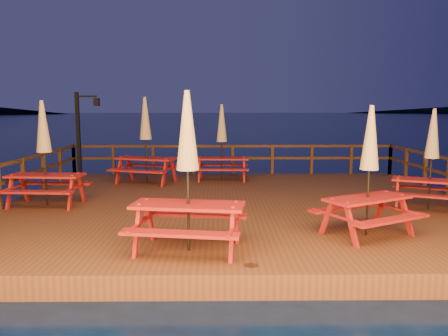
# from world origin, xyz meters

# --- Properties ---
(ground) EXTENTS (500.00, 500.00, 0.00)m
(ground) POSITION_xyz_m (0.00, 0.00, 0.00)
(ground) COLOR black
(ground) RESTS_ON ground
(deck) EXTENTS (12.00, 10.00, 0.40)m
(deck) POSITION_xyz_m (0.00, 0.00, 0.20)
(deck) COLOR #4F2D19
(deck) RESTS_ON ground
(deck_piles) EXTENTS (11.44, 9.44, 1.40)m
(deck_piles) POSITION_xyz_m (0.00, 0.00, -0.30)
(deck_piles) COLOR #3D2113
(deck_piles) RESTS_ON ground
(railing) EXTENTS (11.80, 9.75, 1.10)m
(railing) POSITION_xyz_m (0.00, 1.78, 1.16)
(railing) COLOR #3D2113
(railing) RESTS_ON deck
(lamp_post) EXTENTS (0.85, 0.18, 3.00)m
(lamp_post) POSITION_xyz_m (-5.39, 4.55, 2.20)
(lamp_post) COLOR black
(lamp_post) RESTS_ON deck
(picnic_table_0) EXTENTS (1.94, 1.64, 2.63)m
(picnic_table_0) POSITION_xyz_m (-4.85, -0.31, 1.77)
(picnic_table_0) COLOR maroon
(picnic_table_0) RESTS_ON deck
(picnic_table_1) EXTENTS (2.36, 2.14, 2.79)m
(picnic_table_1) POSITION_xyz_m (-2.88, 2.98, 1.85)
(picnic_table_1) COLOR maroon
(picnic_table_1) RESTS_ON deck
(picnic_table_2) EXTENTS (1.84, 1.53, 2.56)m
(picnic_table_2) POSITION_xyz_m (-0.41, 3.52, 1.73)
(picnic_table_2) COLOR maroon
(picnic_table_2) RESTS_ON deck
(picnic_table_3) EXTENTS (2.21, 2.09, 2.49)m
(picnic_table_3) POSITION_xyz_m (2.35, -2.99, 1.70)
(picnic_table_3) COLOR maroon
(picnic_table_3) RESTS_ON deck
(picnic_table_4) EXTENTS (2.12, 1.84, 2.73)m
(picnic_table_4) POSITION_xyz_m (-1.03, -3.85, 1.82)
(picnic_table_4) COLOR maroon
(picnic_table_4) RESTS_ON deck
(picnic_table_5) EXTENTS (2.13, 1.98, 2.43)m
(picnic_table_5) POSITION_xyz_m (4.59, -0.83, 1.66)
(picnic_table_5) COLOR maroon
(picnic_table_5) RESTS_ON deck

